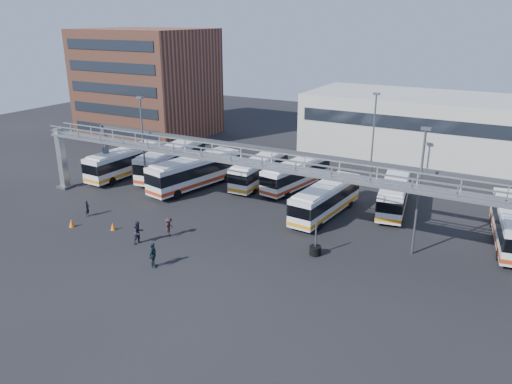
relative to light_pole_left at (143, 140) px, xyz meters
The scene contains 21 objects.
ground 18.78m from the light_pole_left, 26.57° to the right, with size 140.00×140.00×0.00m, color black.
gantry 16.14m from the light_pole_left, ahead, with size 51.40×5.15×7.10m.
apartment_building 28.52m from the light_pole_left, 129.29° to the left, with size 18.00×15.00×16.00m, color brown.
warehouse 41.07m from the light_pole_left, 46.97° to the left, with size 42.00×14.00×8.00m, color #9E9E99.
light_pole_left is the anchor object (origin of this frame).
light_pole_mid 28.02m from the light_pole_left, ahead, with size 0.70×0.35×10.21m.
light_pole_back 24.41m from the light_pole_left, 34.99° to the left, with size 0.70×0.35×10.21m.
bus_0 7.96m from the light_pole_left, 149.72° to the left, with size 2.95×10.91×3.28m.
bus_1 7.26m from the light_pole_left, 102.40° to the left, with size 3.94×11.79×3.51m.
bus_2 6.47m from the light_pole_left, 46.45° to the left, with size 5.00×11.81×3.50m.
bus_3 13.00m from the light_pole_left, 42.35° to the left, with size 2.51×10.11×3.06m.
bus_4 16.56m from the light_pole_left, 34.14° to the left, with size 4.06×10.28×3.05m.
bus_5 19.66m from the light_pole_left, ahead, with size 3.28×10.43×3.11m.
bus_6 25.79m from the light_pole_left, 18.05° to the left, with size 3.83×10.26×3.04m.
pedestrian_a 9.21m from the light_pole_left, 93.93° to the right, with size 0.57×0.38×1.57m, color black.
pedestrian_b 13.52m from the light_pole_left, 52.24° to the right, with size 0.95×0.74×1.95m, color #23202D.
pedestrian_c 12.82m from the light_pole_left, 40.15° to the right, with size 1.09×0.63×1.69m, color #2D1E1F.
pedestrian_d 17.74m from the light_pole_left, 47.70° to the right, with size 1.16×0.48×1.97m, color #1B2A31.
cone_left 11.61m from the light_pole_left, 89.14° to the right, with size 0.47×0.47×0.75m, color orange.
cone_right 11.19m from the light_pole_left, 66.72° to the right, with size 0.44×0.44×0.70m, color orange.
tire_stack 22.52m from the light_pole_left, 12.85° to the right, with size 0.93×0.93×2.67m.
Camera 1 is at (18.45, -30.17, 17.89)m, focal length 35.00 mm.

